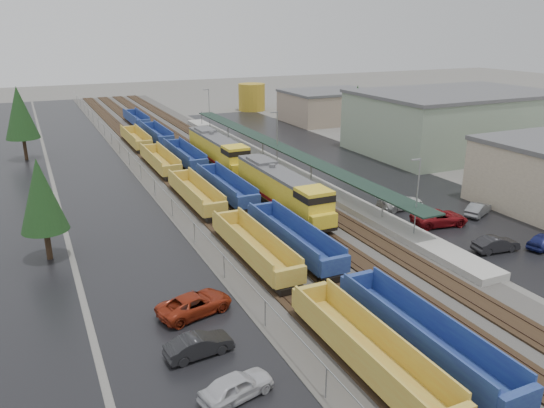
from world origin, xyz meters
The scene contains 26 objects.
ground centered at (0.00, 0.00, 0.00)m, with size 360.00×360.00×0.00m, color #56544F.
ballast_strip centered at (0.00, 60.00, 0.04)m, with size 20.00×160.00×0.08m, color #302D2B.
trackbed centered at (0.00, 60.00, 0.16)m, with size 14.60×160.00×0.22m.
west_parking_lot centered at (-15.00, 60.00, 0.01)m, with size 10.00×160.00×0.02m, color black.
west_road centered at (-25.00, 60.00, 0.01)m, with size 9.00×160.00×0.02m, color black.
east_commuter_lot centered at (19.00, 50.00, 0.01)m, with size 16.00×100.00×0.02m, color black.
station_platform centered at (9.50, 50.01, 0.73)m, with size 3.00×80.00×8.00m.
chainlink_fence centered at (-9.50, 58.44, 1.61)m, with size 0.08×160.04×2.02m.
industrial_buildings centered at (37.76, 45.85, 4.25)m, with size 32.52×75.30×9.50m.
distant_hills centered at (44.79, 210.68, 0.00)m, with size 301.00×140.00×25.20m.
tree_west_near centered at (-22.00, 30.00, 5.82)m, with size 3.96×3.96×9.00m.
tree_west_far centered at (-23.00, 70.00, 7.12)m, with size 4.84×4.84×11.00m.
tree_east centered at (28.00, 58.00, 6.47)m, with size 4.40×4.40×10.00m.
locomotive_lead centered at (2.00, 32.93, 2.38)m, with size 2.99×19.73×4.47m.
locomotive_trail centered at (2.00, 53.93, 2.38)m, with size 2.99×19.73×4.47m.
well_string_yellow centered at (-6.00, 30.58, 1.17)m, with size 2.65×98.90×2.35m.
well_string_blue centered at (-2.00, 40.07, 1.18)m, with size 2.68×119.86×2.38m.
storage_tank centered at (27.11, 101.01, 3.15)m, with size 6.29×6.29×6.29m, color #AE8C22.
parked_car_west_a centered at (-13.86, 6.15, 0.74)m, with size 4.32×1.74×1.47m, color silver.
parked_car_west_b centered at (-14.50, 10.80, 0.70)m, with size 4.25×1.48×1.40m, color black.
parked_car_west_c centered at (-13.26, 15.71, 0.75)m, with size 5.43×2.50×1.51m, color maroon.
parked_car_east_a centered at (14.47, 14.77, 0.71)m, with size 4.30×1.50×1.42m, color black.
parked_car_east_b centered at (14.46, 22.08, 0.80)m, with size 5.76×2.66×1.60m, color maroon.
parked_car_east_c centered at (14.03, 27.85, 0.80)m, with size 5.55×2.25×1.61m, color silver.
parked_car_east_d centered at (19.10, 13.57, 0.70)m, with size 4.09×1.65×1.39m, color navy.
parked_car_east_e centered at (20.23, 22.61, 0.69)m, with size 4.20×1.47×1.38m, color slate.
Camera 1 is at (-22.26, -16.49, 19.33)m, focal length 35.00 mm.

